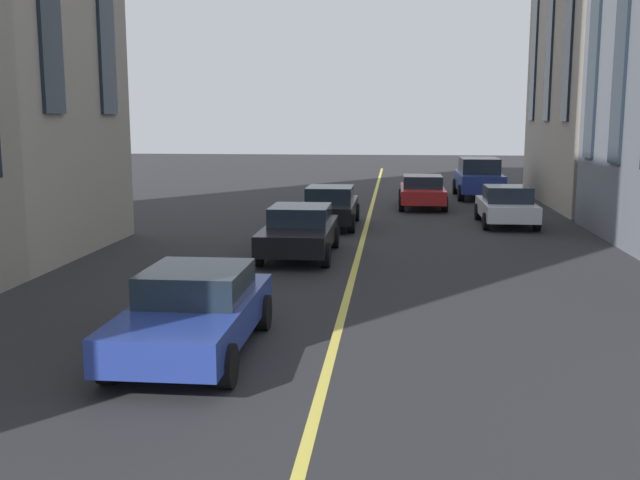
{
  "coord_description": "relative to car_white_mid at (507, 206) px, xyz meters",
  "views": [
    {
      "loc": [
        4.59,
        -0.97,
        3.78
      ],
      "look_at": [
        17.35,
        0.32,
        1.65
      ],
      "focal_mm": 41.63,
      "sensor_mm": 36.0,
      "label": 1
    }
  ],
  "objects": [
    {
      "name": "car_black_near",
      "position": [
        -6.54,
        6.51,
        0.0
      ],
      "size": [
        4.4,
        1.95,
        1.37
      ],
      "color": "black",
      "rests_on": "ground_plane"
    },
    {
      "name": "car_red_parked_a",
      "position": [
        4.92,
        2.78,
        0.0
      ],
      "size": [
        4.4,
        1.95,
        1.37
      ],
      "color": "#B21E1E",
      "rests_on": "ground_plane"
    },
    {
      "name": "car_white_mid",
      "position": [
        0.0,
        0.0,
        0.0
      ],
      "size": [
        3.9,
        1.89,
        1.4
      ],
      "color": "silver",
      "rests_on": "ground_plane"
    },
    {
      "name": "car_blue_parked_b",
      "position": [
        9.06,
        0.0,
        0.27
      ],
      "size": [
        4.7,
        2.14,
        1.88
      ],
      "color": "navy",
      "rests_on": "ground_plane"
    },
    {
      "name": "car_black_oncoming",
      "position": [
        -0.78,
        6.19,
        0.0
      ],
      "size": [
        4.4,
        1.95,
        1.37
      ],
      "color": "black",
      "rests_on": "ground_plane"
    },
    {
      "name": "lane_centre_line",
      "position": [
        -11.04,
        4.9,
        -0.7
      ],
      "size": [
        80.0,
        0.16,
        0.01
      ],
      "color": "#D8C64C",
      "rests_on": "ground_plane"
    },
    {
      "name": "car_blue_trailing",
      "position": [
        -15.14,
        7.1,
        0.0
      ],
      "size": [
        4.4,
        1.95,
        1.37
      ],
      "color": "navy",
      "rests_on": "ground_plane"
    }
  ]
}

